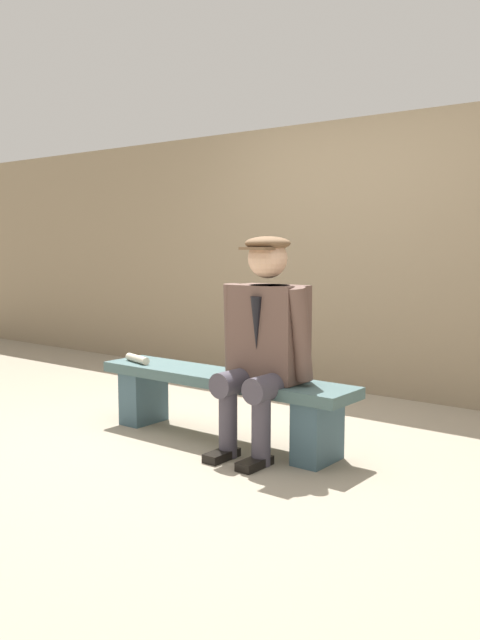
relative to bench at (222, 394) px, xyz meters
name	(u,v)px	position (x,y,z in m)	size (l,w,h in m)	color
ground_plane	(222,440)	(0.00, 0.00, -0.30)	(30.00, 30.00, 0.00)	gray
bench	(222,394)	(0.00, 0.00, 0.00)	(1.83, 0.37, 0.43)	#425D5D
seated_man	(264,337)	(-0.37, 0.05, 0.41)	(0.61, 0.55, 1.29)	brown
rolled_magazine	(137,359)	(0.70, 0.06, 0.16)	(0.05, 0.05, 0.25)	beige
stadium_wall	(365,257)	(0.00, -1.90, 0.84)	(12.00, 0.24, 2.28)	#89775C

